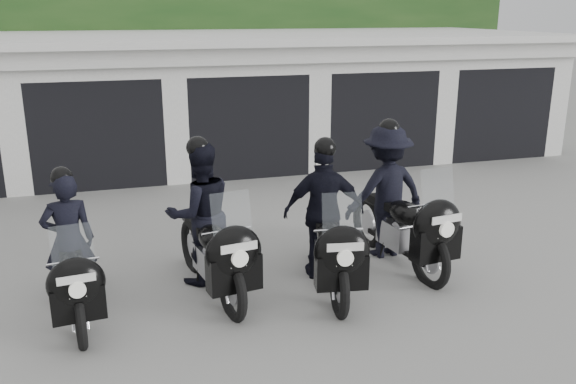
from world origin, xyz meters
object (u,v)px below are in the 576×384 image
object	(u,v)px
police_bike_a	(71,259)
police_bike_b	(206,225)
police_bike_c	(327,222)
police_bike_d	(393,200)

from	to	relation	value
police_bike_a	police_bike_b	size ratio (longest dim) A/B	0.90
police_bike_c	police_bike_d	xyz separation A→B (m)	(1.18, 0.49, 0.05)
police_bike_a	police_bike_c	distance (m)	3.19
police_bike_a	police_bike_b	xyz separation A→B (m)	(1.64, 0.35, 0.14)
police_bike_a	police_bike_d	xyz separation A→B (m)	(4.37, 0.55, 0.18)
police_bike_a	police_bike_b	world-z (taller)	police_bike_b
police_bike_a	police_bike_c	bearing A→B (deg)	-5.29
police_bike_a	police_bike_c	xyz separation A→B (m)	(3.18, 0.06, 0.12)
police_bike_c	police_bike_b	bearing A→B (deg)	178.57
police_bike_b	police_bike_d	distance (m)	2.73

